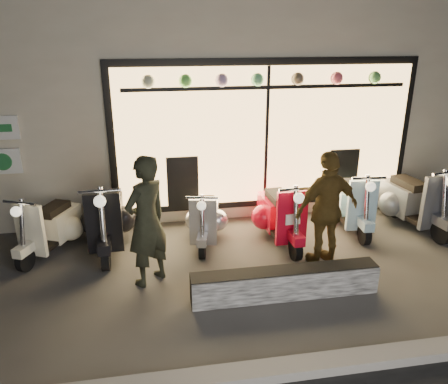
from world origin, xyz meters
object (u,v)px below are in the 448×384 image
at_px(graffiti_barrier, 285,283).
at_px(man, 147,222).
at_px(scooter_red, 279,213).
at_px(scooter_silver, 206,218).
at_px(woman, 327,209).

relative_size(graffiti_barrier, man, 1.36).
distance_m(scooter_red, man, 2.44).
relative_size(scooter_silver, woman, 0.77).
bearing_deg(man, woman, 140.85).
xyz_separation_m(man, woman, (2.58, 0.09, -0.04)).
distance_m(scooter_silver, man, 1.61).
xyz_separation_m(scooter_silver, man, (-0.94, -1.20, 0.53)).
distance_m(graffiti_barrier, scooter_red, 1.79).
bearing_deg(scooter_silver, man, -116.35).
bearing_deg(woman, graffiti_barrier, 30.10).
height_order(scooter_red, man, man).
height_order(scooter_silver, scooter_red, scooter_red).
relative_size(scooter_red, woman, 0.88).
bearing_deg(man, scooter_silver, -169.42).
bearing_deg(woman, scooter_silver, -46.44).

